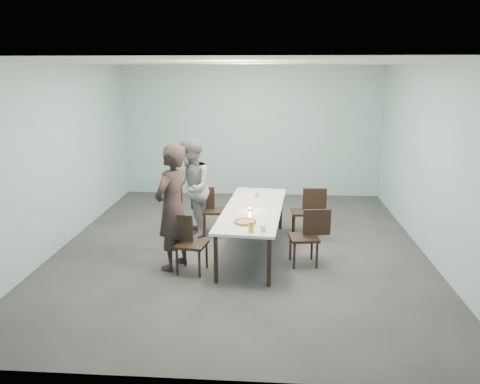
# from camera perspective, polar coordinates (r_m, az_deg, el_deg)

# --- Properties ---
(ground) EXTENTS (7.00, 7.00, 0.00)m
(ground) POSITION_cam_1_polar(r_m,az_deg,el_deg) (7.93, 0.08, -6.72)
(ground) COLOR #333335
(ground) RESTS_ON ground
(room_shell) EXTENTS (6.02, 7.02, 3.01)m
(room_shell) POSITION_cam_1_polar(r_m,az_deg,el_deg) (7.43, 0.09, 7.98)
(room_shell) COLOR #99C0C0
(room_shell) RESTS_ON ground
(table) EXTENTS (1.10, 2.66, 0.75)m
(table) POSITION_cam_1_polar(r_m,az_deg,el_deg) (7.51, 1.61, -2.36)
(table) COLOR white
(table) RESTS_ON ground
(chair_near_left) EXTENTS (0.64, 0.48, 0.87)m
(chair_near_left) POSITION_cam_1_polar(r_m,az_deg,el_deg) (6.88, -6.56, -5.74)
(chair_near_left) COLOR black
(chair_near_left) RESTS_ON ground
(chair_far_left) EXTENTS (0.63, 0.46, 0.87)m
(chair_far_left) POSITION_cam_1_polar(r_m,az_deg,el_deg) (8.43, -3.79, -1.84)
(chair_far_left) COLOR black
(chair_far_left) RESTS_ON ground
(chair_near_right) EXTENTS (0.64, 0.48, 0.87)m
(chair_near_right) POSITION_cam_1_polar(r_m,az_deg,el_deg) (7.17, 8.44, -4.96)
(chair_near_right) COLOR black
(chair_near_right) RESTS_ON ground
(chair_far_right) EXTENTS (0.62, 0.43, 0.87)m
(chair_far_right) POSITION_cam_1_polar(r_m,az_deg,el_deg) (8.42, 8.30, -1.99)
(chair_far_right) COLOR black
(chair_far_right) RESTS_ON ground
(diner_near) EXTENTS (0.68, 0.80, 1.87)m
(diner_near) POSITION_cam_1_polar(r_m,az_deg,el_deg) (6.92, -8.24, -1.88)
(diner_near) COLOR black
(diner_near) RESTS_ON ground
(diner_far) EXTENTS (0.85, 0.99, 1.76)m
(diner_far) POSITION_cam_1_polar(r_m,az_deg,el_deg) (8.23, -5.99, 0.44)
(diner_far) COLOR gray
(diner_far) RESTS_ON ground
(pizza) EXTENTS (0.34, 0.34, 0.04)m
(pizza) POSITION_cam_1_polar(r_m,az_deg,el_deg) (6.74, 0.63, -3.69)
(pizza) COLOR white
(pizza) RESTS_ON table
(side_plate) EXTENTS (0.18, 0.18, 0.01)m
(side_plate) POSITION_cam_1_polar(r_m,az_deg,el_deg) (7.00, 1.91, -3.11)
(side_plate) COLOR white
(side_plate) RESTS_ON table
(beer_glass) EXTENTS (0.08, 0.08, 0.15)m
(beer_glass) POSITION_cam_1_polar(r_m,az_deg,el_deg) (6.36, 1.36, -4.27)
(beer_glass) COLOR gold
(beer_glass) RESTS_ON table
(water_tumbler) EXTENTS (0.08, 0.08, 0.09)m
(water_tumbler) POSITION_cam_1_polar(r_m,az_deg,el_deg) (6.40, 2.83, -4.45)
(water_tumbler) COLOR silver
(water_tumbler) RESTS_ON table
(tealight) EXTENTS (0.06, 0.06, 0.05)m
(tealight) POSITION_cam_1_polar(r_m,az_deg,el_deg) (7.33, 1.23, -2.14)
(tealight) COLOR silver
(tealight) RESTS_ON table
(amber_tumbler) EXTENTS (0.07, 0.07, 0.08)m
(amber_tumbler) POSITION_cam_1_polar(r_m,az_deg,el_deg) (8.11, 2.03, -0.35)
(amber_tumbler) COLOR gold
(amber_tumbler) RESTS_ON table
(menu) EXTENTS (0.32, 0.24, 0.01)m
(menu) POSITION_cam_1_polar(r_m,az_deg,el_deg) (8.26, 1.29, -0.33)
(menu) COLOR silver
(menu) RESTS_ON table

